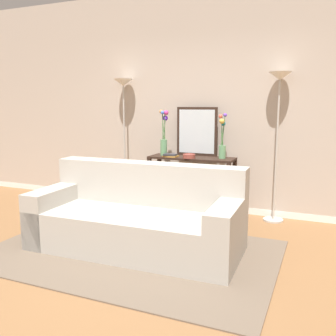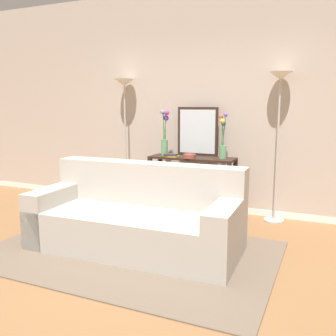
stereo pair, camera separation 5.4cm
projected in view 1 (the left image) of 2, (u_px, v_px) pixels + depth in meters
The scene contains 13 objects.
ground_plane at pixel (119, 272), 3.42m from camera, with size 16.00×16.00×0.02m, color brown.
back_wall at pixel (201, 102), 5.29m from camera, with size 12.00×0.15×3.09m.
area_rug at pixel (131, 252), 3.84m from camera, with size 2.91×1.90×0.01m.
couch at pixel (138, 220), 3.93m from camera, with size 2.20×1.00×0.88m.
console_table at pixel (191, 175), 5.13m from camera, with size 1.17×0.39×0.80m.
floor_lamp_left at pixel (124, 107), 5.52m from camera, with size 0.28×0.28×1.88m.
floor_lamp_right at pixel (279, 105), 4.66m from camera, with size 0.28×0.28×1.91m.
wall_mirror at pixel (197, 132), 5.17m from camera, with size 0.58×0.02×0.67m.
vase_tall_flowers at pixel (164, 136), 5.22m from camera, with size 0.12×0.13×0.64m.
vase_short_flowers at pixel (222, 141), 4.91m from camera, with size 0.11×0.13×0.59m.
fruit_bowl at pixel (189, 156), 4.97m from camera, with size 0.17×0.17×0.06m.
book_stack at pixel (171, 155), 5.09m from camera, with size 0.20×0.15×0.04m.
book_row_under_console at pixel (174, 208), 5.31m from camera, with size 0.44×0.18×0.13m.
Camera 1 is at (1.67, -2.78, 1.51)m, focal length 39.90 mm.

